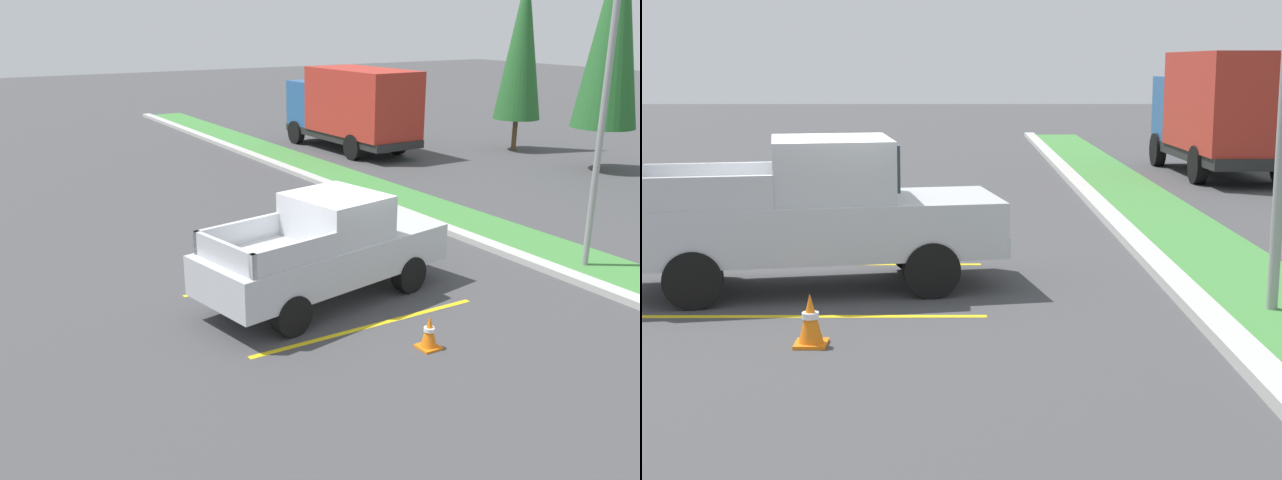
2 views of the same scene
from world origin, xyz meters
The scene contains 11 objects.
ground_plane centered at (0.00, 0.00, 0.00)m, with size 120.00×120.00×0.00m, color #424244.
parking_line_near centered at (-1.49, -0.10, 0.00)m, with size 0.12×4.80×0.01m, color yellow.
parking_line_far centered at (1.61, -0.10, 0.00)m, with size 0.12×4.80×0.01m, color yellow.
curb_strip centered at (0.00, 5.00, 0.07)m, with size 56.00×0.40×0.15m, color #B2B2AD.
grass_median centered at (0.00, 6.10, 0.03)m, with size 56.00×1.80×0.06m, color #42843D.
pickup_truck_main centered at (0.05, -0.05, 1.04)m, with size 2.84×5.48×2.10m.
cargo_truck_distant centered at (-13.20, 9.22, 1.85)m, with size 6.87×2.66×3.40m.
street_light centered at (1.47, 5.74, 3.72)m, with size 0.24×1.49×6.36m.
cypress_tree_leftmost centered at (-9.84, 15.20, 4.32)m, with size 1.91×1.91×7.34m.
cypress_tree_left_inner centered at (-5.35, 14.88, 5.14)m, with size 2.27×2.27×8.72m.
traffic_cone centered at (2.84, 0.29, 0.29)m, with size 0.36×0.36×0.60m.
Camera 1 is at (11.12, -6.78, 5.39)m, focal length 39.07 mm.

